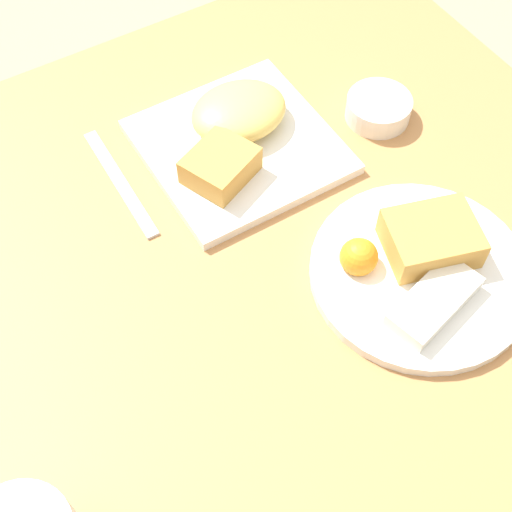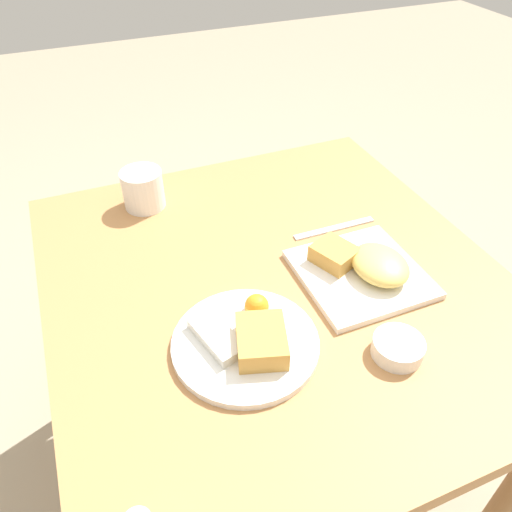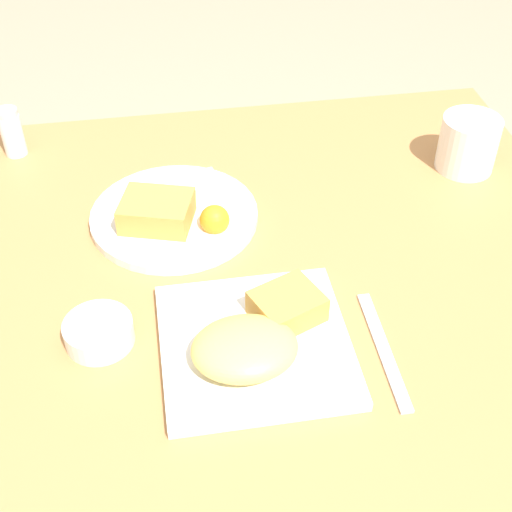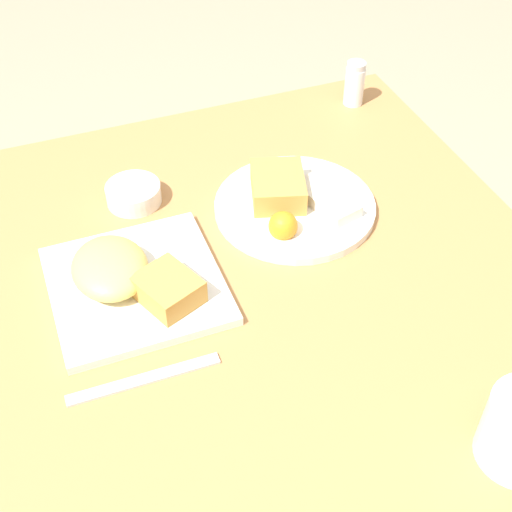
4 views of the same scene
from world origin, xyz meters
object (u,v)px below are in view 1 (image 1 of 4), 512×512
object	(u,v)px
butter_knife	(120,182)
plate_square_near	(237,136)
plate_oval_far	(420,266)
sauce_ramekin	(379,108)

from	to	relation	value
butter_knife	plate_square_near	bearing A→B (deg)	82.40
plate_square_near	butter_knife	world-z (taller)	plate_square_near
plate_oval_far	sauce_ramekin	size ratio (longest dim) A/B	2.91
sauce_ramekin	butter_knife	world-z (taller)	sauce_ramekin
plate_square_near	butter_knife	distance (m)	0.16
plate_square_near	sauce_ramekin	size ratio (longest dim) A/B	2.69
plate_square_near	plate_oval_far	distance (m)	0.29
plate_oval_far	sauce_ramekin	distance (m)	0.25
plate_oval_far	butter_knife	bearing A→B (deg)	-51.83
sauce_ramekin	butter_knife	xyz separation A→B (m)	(0.35, -0.07, -0.01)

